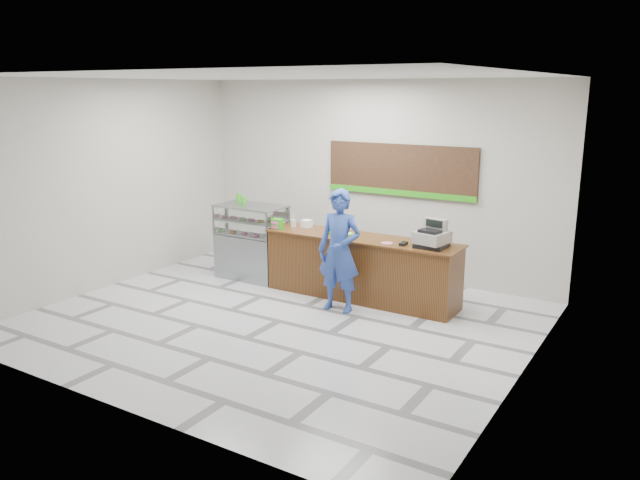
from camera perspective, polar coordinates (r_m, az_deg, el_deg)
The scene contains 16 objects.
floor at distance 9.28m, azimuth -3.82°, elevation -7.41°, with size 7.00×7.00×0.00m, color silver.
back_wall at distance 11.35m, azimuth 4.86°, elevation 5.60°, with size 7.00×7.00×0.00m, color #BBB6AC.
ceiling at distance 8.67m, azimuth -4.20°, elevation 14.73°, with size 7.00×7.00×0.00m, color silver.
sales_counter at distance 10.10m, azimuth 3.79°, elevation -2.56°, with size 3.26×0.76×1.03m.
display_case at distance 11.23m, azimuth -6.27°, elevation -0.11°, with size 1.22×0.72×1.33m.
menu_board at distance 11.06m, azimuth 7.34°, elevation 6.28°, with size 2.80×0.06×0.90m.
cash_register at distance 9.44m, azimuth 10.22°, elevation 0.28°, with size 0.51×0.53×0.41m.
card_terminal at distance 9.51m, azimuth 7.63°, elevation -0.33°, with size 0.09×0.17×0.04m, color black.
serving_tray at distance 10.15m, azimuth 1.90°, elevation 0.61°, with size 0.46×0.38×0.02m.
napkin_box at distance 10.64m, azimuth -1.22°, elevation 1.51°, with size 0.15×0.15×0.13m, color white.
straw_cup at distance 10.67m, azimuth -2.46°, elevation 1.54°, with size 0.08×0.08×0.13m, color silver.
promo_box at distance 10.54m, azimuth -3.94°, elevation 1.50°, with size 0.19×0.13×0.17m, color #2DA216.
donut_decal at distance 9.61m, azimuth 6.14°, elevation -0.27°, with size 0.18×0.18×0.00m, color pink.
green_cup_left at distance 11.53m, azimuth -7.43°, elevation 3.90°, with size 0.09×0.09×0.14m, color #2DA216.
green_cup_right at distance 11.30m, azimuth -6.96°, elevation 3.67°, with size 0.08×0.08×0.12m, color #2DA216.
customer at distance 9.45m, azimuth 1.78°, elevation -1.00°, with size 0.69×0.45×1.88m, color #2B489C.
Camera 1 is at (5.04, -7.04, 3.34)m, focal length 35.00 mm.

